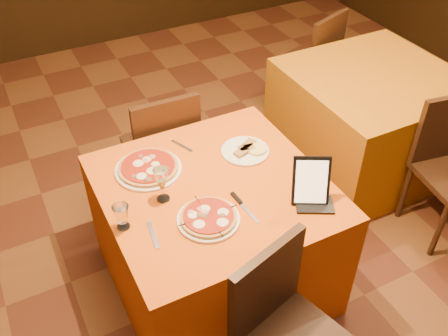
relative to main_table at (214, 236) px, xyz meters
name	(u,v)px	position (x,y,z in m)	size (l,w,h in m)	color
floor	(270,266)	(0.35, -0.07, -0.38)	(6.00, 7.00, 0.01)	#5E2D19
main_table	(214,236)	(0.00, 0.00, 0.00)	(1.10, 1.10, 0.75)	#D7580D
side_table	(368,121)	(1.50, 0.50, 0.00)	(1.10, 1.10, 0.75)	#AC640B
chair_main_far	(160,147)	(0.00, 0.80, 0.08)	(0.40, 0.40, 0.91)	black
chair_side_far	(305,63)	(1.50, 1.33, 0.08)	(0.45, 0.45, 0.91)	black
pizza_near	(208,218)	(-0.13, -0.21, 0.39)	(0.30, 0.30, 0.03)	white
pizza_far	(148,168)	(-0.25, 0.26, 0.39)	(0.35, 0.35, 0.03)	white
cutlet_dish	(245,150)	(0.28, 0.17, 0.39)	(0.26, 0.26, 0.03)	white
wine_glass	(162,184)	(-0.26, 0.02, 0.47)	(0.07, 0.07, 0.19)	#F3F18A
water_glass	(122,217)	(-0.50, -0.07, 0.44)	(0.07, 0.07, 0.13)	silver
tablet	(311,181)	(0.37, -0.30, 0.49)	(0.18, 0.02, 0.24)	black
knife	(246,209)	(0.06, -0.23, 0.38)	(0.21, 0.02, 0.01)	silver
fork_near	(153,235)	(-0.39, -0.18, 0.38)	(0.18, 0.02, 0.01)	silver
fork_far	(182,146)	(-0.01, 0.37, 0.38)	(0.16, 0.02, 0.01)	silver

